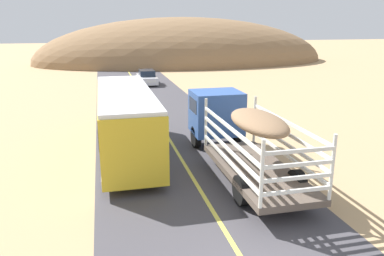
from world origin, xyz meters
name	(u,v)px	position (x,y,z in m)	size (l,w,h in m)	color
livestock_truck	(230,123)	(2.22, 9.20, 1.79)	(2.53, 9.70, 3.02)	#3359A5
bus	(126,120)	(-2.46, 11.07, 1.75)	(2.54, 10.00, 3.21)	gold
car_far	(147,78)	(1.16, 32.80, 0.69)	(1.80, 4.40, 1.46)	silver
distant_hill	(184,61)	(9.96, 55.13, 0.00)	(47.79, 25.38, 14.26)	olive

